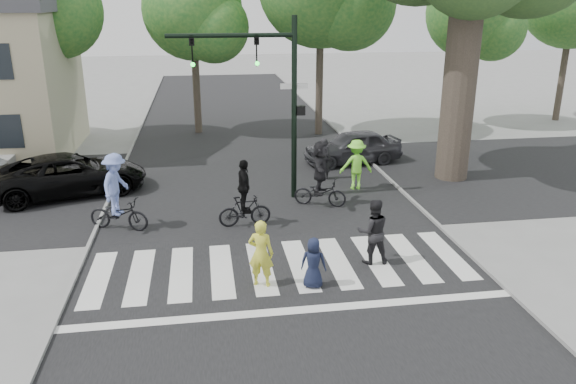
% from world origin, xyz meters
% --- Properties ---
extents(ground, '(120.00, 120.00, 0.00)m').
position_xyz_m(ground, '(0.00, 0.00, 0.00)').
color(ground, gray).
rests_on(ground, ground).
extents(road_stem, '(10.00, 70.00, 0.01)m').
position_xyz_m(road_stem, '(0.00, 5.00, 0.01)').
color(road_stem, black).
rests_on(road_stem, ground).
extents(road_cross, '(70.00, 10.00, 0.01)m').
position_xyz_m(road_cross, '(0.00, 8.00, 0.01)').
color(road_cross, black).
rests_on(road_cross, ground).
extents(curb_left, '(0.10, 70.00, 0.10)m').
position_xyz_m(curb_left, '(-5.05, 5.00, 0.05)').
color(curb_left, gray).
rests_on(curb_left, ground).
extents(curb_right, '(0.10, 70.00, 0.10)m').
position_xyz_m(curb_right, '(5.05, 5.00, 0.05)').
color(curb_right, gray).
rests_on(curb_right, ground).
extents(crosswalk, '(10.00, 3.85, 0.01)m').
position_xyz_m(crosswalk, '(0.00, 0.66, 0.01)').
color(crosswalk, silver).
rests_on(crosswalk, ground).
extents(traffic_signal, '(4.45, 0.29, 6.00)m').
position_xyz_m(traffic_signal, '(0.35, 6.20, 3.90)').
color(traffic_signal, black).
rests_on(traffic_signal, ground).
extents(bg_tree_2, '(5.04, 4.80, 8.40)m').
position_xyz_m(bg_tree_2, '(-1.76, 16.62, 5.78)').
color(bg_tree_2, brown).
rests_on(bg_tree_2, ground).
extents(bg_tree_4, '(4.83, 4.60, 8.15)m').
position_xyz_m(bg_tree_4, '(12.23, 16.12, 5.64)').
color(bg_tree_4, brown).
rests_on(bg_tree_4, ground).
extents(pedestrian_woman, '(0.71, 0.58, 1.66)m').
position_xyz_m(pedestrian_woman, '(-0.59, 0.08, 0.83)').
color(pedestrian_woman, yellow).
rests_on(pedestrian_woman, ground).
extents(pedestrian_child, '(0.70, 0.56, 1.24)m').
position_xyz_m(pedestrian_child, '(0.61, -0.18, 0.62)').
color(pedestrian_child, '#171E36').
rests_on(pedestrian_child, ground).
extents(pedestrian_adult, '(0.87, 0.69, 1.73)m').
position_xyz_m(pedestrian_adult, '(2.36, 0.87, 0.86)').
color(pedestrian_adult, black).
rests_on(pedestrian_adult, ground).
extents(cyclist_left, '(1.93, 1.35, 2.31)m').
position_xyz_m(cyclist_left, '(-4.36, 4.15, 1.00)').
color(cyclist_left, black).
rests_on(cyclist_left, ground).
extents(cyclist_mid, '(1.60, 0.98, 2.05)m').
position_xyz_m(cyclist_mid, '(-0.68, 3.87, 0.84)').
color(cyclist_mid, black).
rests_on(cyclist_mid, ground).
extents(cyclist_right, '(1.82, 1.68, 2.18)m').
position_xyz_m(cyclist_right, '(1.91, 5.22, 0.97)').
color(cyclist_right, black).
rests_on(cyclist_right, ground).
extents(car_suv, '(5.59, 3.81, 1.42)m').
position_xyz_m(car_suv, '(-6.43, 7.72, 0.71)').
color(car_suv, black).
rests_on(car_suv, ground).
extents(car_grey, '(4.23, 2.21, 1.37)m').
position_xyz_m(car_grey, '(4.30, 10.05, 0.69)').
color(car_grey, '#36353A').
rests_on(car_grey, ground).
extents(bystander_hivis, '(1.18, 0.71, 1.80)m').
position_xyz_m(bystander_hivis, '(3.53, 6.74, 0.90)').
color(bystander_hivis, '#83FF3B').
rests_on(bystander_hivis, ground).
extents(bystander_dark, '(0.64, 0.47, 1.59)m').
position_xyz_m(bystander_dark, '(2.63, 8.06, 0.80)').
color(bystander_dark, black).
rests_on(bystander_dark, ground).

